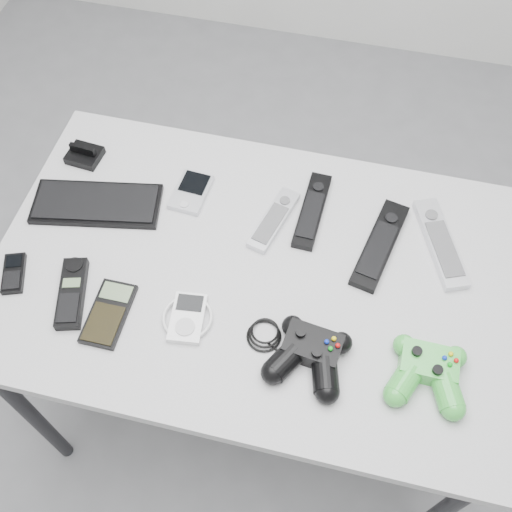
% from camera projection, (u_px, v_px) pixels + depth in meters
% --- Properties ---
extents(floor, '(3.50, 3.50, 0.00)m').
position_uv_depth(floor, '(277.00, 387.00, 1.92)').
color(floor, slate).
rests_on(floor, ground).
extents(desk, '(1.12, 0.72, 0.75)m').
position_uv_depth(desk, '(254.00, 285.00, 1.33)').
color(desk, '#A1A0A3').
rests_on(desk, floor).
extents(pda_keyboard, '(0.31, 0.17, 0.02)m').
position_uv_depth(pda_keyboard, '(97.00, 203.00, 1.36)').
color(pda_keyboard, black).
rests_on(pda_keyboard, desk).
extents(dock_bracket, '(0.08, 0.07, 0.04)m').
position_uv_depth(dock_bracket, '(84.00, 152.00, 1.43)').
color(dock_bracket, black).
rests_on(dock_bracket, desk).
extents(pda, '(0.08, 0.12, 0.02)m').
position_uv_depth(pda, '(191.00, 192.00, 1.38)').
color(pda, silver).
rests_on(pda, desk).
extents(remote_silver_a, '(0.09, 0.18, 0.02)m').
position_uv_depth(remote_silver_a, '(274.00, 219.00, 1.34)').
color(remote_silver_a, silver).
rests_on(remote_silver_a, desk).
extents(remote_black_a, '(0.06, 0.21, 0.02)m').
position_uv_depth(remote_black_a, '(312.00, 210.00, 1.35)').
color(remote_black_a, black).
rests_on(remote_black_a, desk).
extents(remote_black_b, '(0.11, 0.24, 0.02)m').
position_uv_depth(remote_black_b, '(380.00, 244.00, 1.30)').
color(remote_black_b, black).
rests_on(remote_black_b, desk).
extents(remote_silver_b, '(0.14, 0.23, 0.02)m').
position_uv_depth(remote_silver_b, '(440.00, 243.00, 1.30)').
color(remote_silver_b, silver).
rests_on(remote_silver_b, desk).
extents(mobile_phone, '(0.07, 0.10, 0.02)m').
position_uv_depth(mobile_phone, '(14.00, 273.00, 1.26)').
color(mobile_phone, black).
rests_on(mobile_phone, desk).
extents(cordless_handset, '(0.09, 0.17, 0.03)m').
position_uv_depth(cordless_handset, '(72.00, 293.00, 1.23)').
color(cordless_handset, black).
rests_on(cordless_handset, desk).
extents(calculator, '(0.07, 0.15, 0.01)m').
position_uv_depth(calculator, '(109.00, 313.00, 1.21)').
color(calculator, black).
rests_on(calculator, desk).
extents(mp3_player, '(0.12, 0.12, 0.02)m').
position_uv_depth(mp3_player, '(187.00, 318.00, 1.20)').
color(mp3_player, silver).
rests_on(mp3_player, desk).
extents(controller_black, '(0.28, 0.20, 0.05)m').
position_uv_depth(controller_black, '(310.00, 353.00, 1.15)').
color(controller_black, black).
rests_on(controller_black, desk).
extents(controller_green, '(0.15, 0.16, 0.05)m').
position_uv_depth(controller_green, '(428.00, 371.00, 1.13)').
color(controller_green, green).
rests_on(controller_green, desk).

